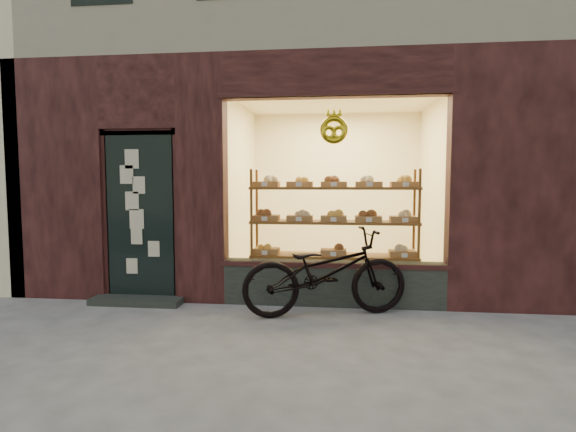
# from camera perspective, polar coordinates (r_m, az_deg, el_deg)

# --- Properties ---
(ground) EXTENTS (90.00, 90.00, 0.00)m
(ground) POSITION_cam_1_polar(r_m,az_deg,el_deg) (3.77, -2.12, -19.76)
(ground) COLOR #585858
(display_shelf) EXTENTS (2.20, 0.45, 1.70)m
(display_shelf) POSITION_cam_1_polar(r_m,az_deg,el_deg) (5.98, 5.82, -1.80)
(display_shelf) COLOR brown
(display_shelf) RESTS_ON ground
(bicycle) EXTENTS (2.02, 1.16, 1.00)m
(bicycle) POSITION_cam_1_polar(r_m,az_deg,el_deg) (5.20, 4.76, -7.14)
(bicycle) COLOR black
(bicycle) RESTS_ON ground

